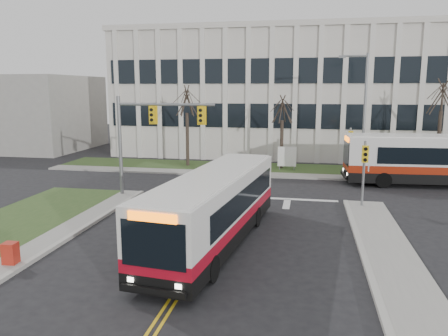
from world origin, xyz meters
TOP-DOWN VIEW (x-y plane):
  - ground at (0.00, 0.00)m, footprint 120.00×120.00m
  - sidewalk_east at (7.50, -5.00)m, footprint 2.00×26.00m
  - sidewalk_cross at (5.00, 15.20)m, footprint 44.00×1.60m
  - building_lawn at (5.00, 18.00)m, footprint 44.00×5.00m
  - office_building at (5.00, 30.00)m, footprint 40.00×16.00m
  - building_annex at (-26.00, 26.00)m, footprint 12.00×12.00m
  - mast_arm_signal at (-5.62, 7.16)m, footprint 6.11×0.38m
  - signal_pole_near at (7.20, 6.90)m, footprint 0.34×0.39m
  - signal_pole_far at (7.20, 15.40)m, footprint 0.34×0.39m
  - streetlight at (8.03, 16.20)m, footprint 2.15×0.25m
  - directory_sign at (2.50, 17.50)m, footprint 1.50×0.12m
  - tree_left at (-6.00, 18.00)m, footprint 1.80×1.80m
  - tree_mid at (2.00, 18.20)m, footprint 1.80×1.80m
  - tree_right at (14.00, 18.00)m, footprint 1.80×1.80m
  - bus_main at (0.25, -0.22)m, footprint 3.88×11.73m
  - bus_cross at (13.20, 14.00)m, footprint 12.95×3.56m
  - newspaper_box_red at (-6.80, -4.10)m, footprint 0.53×0.48m

SIDE VIEW (x-z plane):
  - ground at x=0.00m, z-range 0.00..0.00m
  - building_lawn at x=5.00m, z-range 0.00..0.12m
  - sidewalk_east at x=7.50m, z-range 0.00..0.14m
  - sidewalk_cross at x=5.00m, z-range 0.00..0.14m
  - newspaper_box_red at x=-6.80m, z-range 0.00..0.95m
  - directory_sign at x=2.50m, z-range 0.17..2.17m
  - bus_main at x=0.25m, z-range 0.00..3.07m
  - bus_cross at x=13.20m, z-range 0.00..3.41m
  - signal_pole_near at x=7.20m, z-range 0.60..4.40m
  - signal_pole_far at x=7.20m, z-range 0.60..4.40m
  - building_annex at x=-26.00m, z-range 0.00..8.00m
  - mast_arm_signal at x=-5.62m, z-range 1.16..7.36m
  - tree_mid at x=2.00m, z-range 1.47..8.29m
  - streetlight at x=8.03m, z-range 0.59..9.79m
  - tree_left at x=-6.00m, z-range 1.66..9.36m
  - tree_right at x=14.00m, z-range 1.78..10.03m
  - office_building at x=5.00m, z-range 0.00..12.00m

